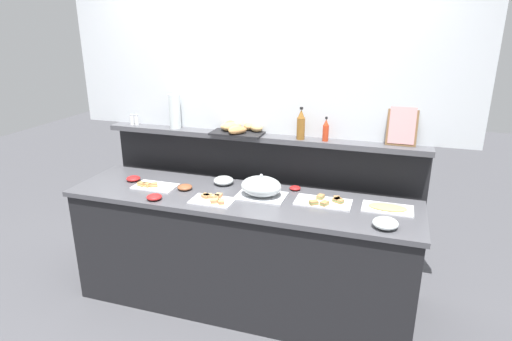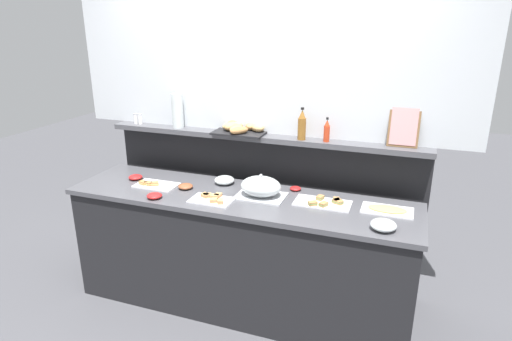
# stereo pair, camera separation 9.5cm
# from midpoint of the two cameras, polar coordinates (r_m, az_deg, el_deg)

# --- Properties ---
(ground_plane) EXTENTS (12.00, 12.00, 0.00)m
(ground_plane) POSITION_cam_midpoint_polar(r_m,az_deg,el_deg) (3.96, 0.32, -12.23)
(ground_plane) COLOR #4C4C51
(buffet_counter) EXTENTS (2.48, 0.63, 0.89)m
(buffet_counter) POSITION_cam_midpoint_polar(r_m,az_deg,el_deg) (3.24, -2.95, -10.69)
(buffet_counter) COLOR black
(buffet_counter) RESTS_ON ground_plane
(back_ledge_unit) EXTENTS (2.52, 0.22, 1.24)m
(back_ledge_unit) POSITION_cam_midpoint_polar(r_m,az_deg,el_deg) (3.57, -0.20, -4.15)
(back_ledge_unit) COLOR black
(back_ledge_unit) RESTS_ON ground_plane
(upper_wall_panel) EXTENTS (3.12, 0.08, 1.36)m
(upper_wall_panel) POSITION_cam_midpoint_polar(r_m,az_deg,el_deg) (3.31, -0.08, 16.65)
(upper_wall_panel) COLOR silver
(upper_wall_panel) RESTS_ON back_ledge_unit
(sandwich_platter_side) EXTENTS (0.31, 0.19, 0.04)m
(sandwich_platter_side) POSITION_cam_midpoint_polar(r_m,az_deg,el_deg) (3.31, -14.11, -1.98)
(sandwich_platter_side) COLOR white
(sandwich_platter_side) RESTS_ON buffet_counter
(sandwich_platter_front) EXTENTS (0.38, 0.20, 0.04)m
(sandwich_platter_front) POSITION_cam_midpoint_polar(r_m,az_deg,el_deg) (2.96, 8.11, -4.07)
(sandwich_platter_front) COLOR silver
(sandwich_platter_front) RESTS_ON buffet_counter
(sandwich_platter_rear) EXTENTS (0.29, 0.18, 0.04)m
(sandwich_platter_rear) POSITION_cam_midpoint_polar(r_m,az_deg,el_deg) (2.98, -6.60, -3.81)
(sandwich_platter_rear) COLOR silver
(sandwich_platter_rear) RESTS_ON buffet_counter
(cold_cuts_platter) EXTENTS (0.32, 0.18, 0.02)m
(cold_cuts_platter) POSITION_cam_midpoint_polar(r_m,az_deg,el_deg) (2.95, 15.98, -4.75)
(cold_cuts_platter) COLOR white
(cold_cuts_platter) RESTS_ON buffet_counter
(serving_cloche) EXTENTS (0.34, 0.24, 0.17)m
(serving_cloche) POSITION_cam_midpoint_polar(r_m,az_deg,el_deg) (3.01, -0.23, -2.21)
(serving_cloche) COLOR #B7BABF
(serving_cloche) RESTS_ON buffet_counter
(glass_bowl_large) EXTENTS (0.15, 0.15, 0.06)m
(glass_bowl_large) POSITION_cam_midpoint_polar(r_m,az_deg,el_deg) (3.27, -5.11, -1.36)
(glass_bowl_large) COLOR silver
(glass_bowl_large) RESTS_ON buffet_counter
(glass_bowl_medium) EXTENTS (0.15, 0.15, 0.06)m
(glass_bowl_medium) POSITION_cam_midpoint_polar(r_m,az_deg,el_deg) (2.69, 15.62, -6.72)
(glass_bowl_medium) COLOR silver
(glass_bowl_medium) RESTS_ON buffet_counter
(condiment_bowl_dark) EXTENTS (0.11, 0.11, 0.04)m
(condiment_bowl_dark) POSITION_cam_midpoint_polar(r_m,az_deg,el_deg) (3.47, -16.54, -1.02)
(condiment_bowl_dark) COLOR red
(condiment_bowl_dark) RESTS_ON buffet_counter
(condiment_bowl_red) EXTENTS (0.08, 0.08, 0.03)m
(condiment_bowl_red) POSITION_cam_midpoint_polar(r_m,az_deg,el_deg) (3.16, 4.28, -2.31)
(condiment_bowl_red) COLOR red
(condiment_bowl_red) RESTS_ON buffet_counter
(condiment_bowl_cream) EXTENTS (0.11, 0.11, 0.04)m
(condiment_bowl_cream) POSITION_cam_midpoint_polar(r_m,az_deg,el_deg) (3.21, -10.15, -2.16)
(condiment_bowl_cream) COLOR brown
(condiment_bowl_cream) RESTS_ON buffet_counter
(condiment_bowl_teal) EXTENTS (0.11, 0.11, 0.04)m
(condiment_bowl_teal) POSITION_cam_midpoint_polar(r_m,az_deg,el_deg) (3.08, -14.07, -3.40)
(condiment_bowl_teal) COLOR red
(condiment_bowl_teal) RESTS_ON buffet_counter
(vinegar_bottle_amber) EXTENTS (0.06, 0.06, 0.24)m
(vinegar_bottle_amber) POSITION_cam_midpoint_polar(r_m,az_deg,el_deg) (3.17, 5.04, 5.95)
(vinegar_bottle_amber) COLOR #8E5B23
(vinegar_bottle_amber) RESTS_ON back_ledge_unit
(hot_sauce_bottle) EXTENTS (0.04, 0.04, 0.18)m
(hot_sauce_bottle) POSITION_cam_midpoint_polar(r_m,az_deg,el_deg) (3.15, 8.27, 5.21)
(hot_sauce_bottle) COLOR red
(hot_sauce_bottle) RESTS_ON back_ledge_unit
(salt_shaker) EXTENTS (0.03, 0.03, 0.09)m
(salt_shaker) POSITION_cam_midpoint_polar(r_m,az_deg,el_deg) (3.79, -16.65, 6.41)
(salt_shaker) COLOR white
(salt_shaker) RESTS_ON back_ledge_unit
(pepper_shaker) EXTENTS (0.03, 0.03, 0.09)m
(pepper_shaker) POSITION_cam_midpoint_polar(r_m,az_deg,el_deg) (3.76, -16.09, 6.39)
(pepper_shaker) COLOR white
(pepper_shaker) RESTS_ON back_ledge_unit
(bread_basket) EXTENTS (0.40, 0.31, 0.08)m
(bread_basket) POSITION_cam_midpoint_polar(r_m,az_deg,el_deg) (3.37, -3.24, 5.57)
(bread_basket) COLOR black
(bread_basket) RESTS_ON back_ledge_unit
(framed_picture) EXTENTS (0.20, 0.08, 0.28)m
(framed_picture) POSITION_cam_midpoint_polar(r_m,az_deg,el_deg) (3.15, 17.80, 5.65)
(framed_picture) COLOR brown
(framed_picture) RESTS_ON back_ledge_unit
(water_carafe) EXTENTS (0.09, 0.09, 0.27)m
(water_carafe) POSITION_cam_midpoint_polar(r_m,az_deg,el_deg) (3.56, -11.35, 7.61)
(water_carafe) COLOR silver
(water_carafe) RESTS_ON back_ledge_unit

